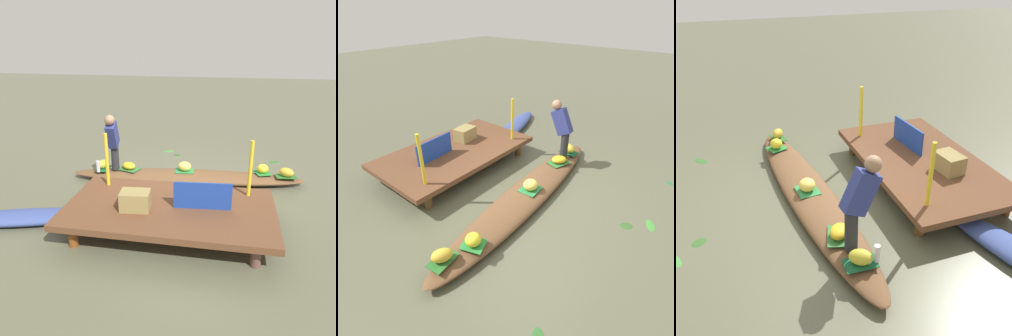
# 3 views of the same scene
# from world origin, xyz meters

# --- Properties ---
(canal_water) EXTENTS (40.00, 40.00, 0.00)m
(canal_water) POSITION_xyz_m (0.00, 0.00, 0.00)
(canal_water) COLOR #595A43
(canal_water) RESTS_ON ground
(dock_platform) EXTENTS (3.20, 1.80, 0.40)m
(dock_platform) POSITION_xyz_m (0.01, 1.92, 0.34)
(dock_platform) COLOR brown
(dock_platform) RESTS_ON ground
(vendor_boat) EXTENTS (4.83, 1.10, 0.22)m
(vendor_boat) POSITION_xyz_m (0.00, 0.00, 0.11)
(vendor_boat) COLOR brown
(vendor_boat) RESTS_ON ground
(moored_boat) EXTENTS (2.73, 1.23, 0.20)m
(moored_boat) POSITION_xyz_m (2.35, 2.17, 0.10)
(moored_boat) COLOR #3A4C8E
(moored_boat) RESTS_ON ground
(leaf_mat_0) EXTENTS (0.38, 0.40, 0.01)m
(leaf_mat_0) POSITION_xyz_m (-1.54, -0.21, 0.23)
(leaf_mat_0) COLOR #298336
(leaf_mat_0) RESTS_ON vendor_boat
(banana_bunch_0) EXTENTS (0.23, 0.22, 0.19)m
(banana_bunch_0) POSITION_xyz_m (-1.54, -0.21, 0.32)
(banana_bunch_0) COLOR yellow
(banana_bunch_0) RESTS_ON vendor_boat
(leaf_mat_1) EXTENTS (0.40, 0.35, 0.01)m
(leaf_mat_1) POSITION_xyz_m (0.05, -0.04, 0.23)
(leaf_mat_1) COLOR #2D8242
(leaf_mat_1) RESTS_ON vendor_boat
(banana_bunch_1) EXTENTS (0.32, 0.31, 0.20)m
(banana_bunch_1) POSITION_xyz_m (0.05, -0.04, 0.32)
(banana_bunch_1) COLOR #F9DD56
(banana_bunch_1) RESTS_ON vendor_boat
(leaf_mat_2) EXTENTS (0.43, 0.29, 0.01)m
(leaf_mat_2) POSITION_xyz_m (-1.99, -0.10, 0.23)
(leaf_mat_2) COLOR #286728
(leaf_mat_2) RESTS_ON vendor_boat
(banana_bunch_2) EXTENTS (0.34, 0.29, 0.18)m
(banana_bunch_2) POSITION_xyz_m (-1.99, -0.10, 0.32)
(banana_bunch_2) COLOR gold
(banana_bunch_2) RESTS_ON vendor_boat
(leaf_mat_3) EXTENTS (0.50, 0.42, 0.01)m
(leaf_mat_3) POSITION_xyz_m (1.22, 0.07, 0.23)
(leaf_mat_3) COLOR #317034
(leaf_mat_3) RESTS_ON vendor_boat
(banana_bunch_3) EXTENTS (0.39, 0.36, 0.14)m
(banana_bunch_3) POSITION_xyz_m (1.22, 0.07, 0.30)
(banana_bunch_3) COLOR yellow
(banana_bunch_3) RESTS_ON vendor_boat
(leaf_mat_4) EXTENTS (0.26, 0.40, 0.01)m
(leaf_mat_4) POSITION_xyz_m (1.77, 0.14, 0.23)
(leaf_mat_4) COLOR #175935
(leaf_mat_4) RESTS_ON vendor_boat
(banana_bunch_4) EXTENTS (0.30, 0.34, 0.19)m
(banana_bunch_4) POSITION_xyz_m (1.77, 0.14, 0.32)
(banana_bunch_4) COLOR gold
(banana_bunch_4) RESTS_ON vendor_boat
(vendor_person) EXTENTS (0.22, 0.49, 1.21)m
(vendor_person) POSITION_xyz_m (1.48, 0.22, 0.91)
(vendor_person) COLOR #28282D
(vendor_person) RESTS_ON vendor_boat
(water_bottle) EXTENTS (0.08, 0.08, 0.24)m
(water_bottle) POSITION_xyz_m (1.80, 0.33, 0.34)
(water_bottle) COLOR silver
(water_bottle) RESTS_ON vendor_boat
(market_banner) EXTENTS (0.87, 0.10, 0.42)m
(market_banner) POSITION_xyz_m (-0.49, 1.92, 0.61)
(market_banner) COLOR #1C3D9D
(market_banner) RESTS_ON dock_platform
(railing_post_west) EXTENTS (0.06, 0.06, 0.93)m
(railing_post_west) POSITION_xyz_m (-1.19, 1.32, 0.87)
(railing_post_west) COLOR yellow
(railing_post_west) RESTS_ON dock_platform
(railing_post_east) EXTENTS (0.06, 0.06, 0.93)m
(railing_post_east) POSITION_xyz_m (1.21, 1.32, 0.87)
(railing_post_east) COLOR yellow
(railing_post_east) RESTS_ON dock_platform
(produce_crate) EXTENTS (0.47, 0.36, 0.29)m
(produce_crate) POSITION_xyz_m (0.50, 2.11, 0.55)
(produce_crate) COLOR olive
(produce_crate) RESTS_ON dock_platform
(drifting_plant_0) EXTENTS (0.26, 0.26, 0.01)m
(drifting_plant_0) POSITION_xyz_m (0.47, -1.65, 0.00)
(drifting_plant_0) COLOR #325D26
(drifting_plant_0) RESTS_ON ground
(drifting_plant_1) EXTENTS (0.32, 0.25, 0.01)m
(drifting_plant_1) POSITION_xyz_m (0.73, -1.95, 0.00)
(drifting_plant_1) COLOR #408C34
(drifting_plant_1) RESTS_ON ground
(drifting_plant_3) EXTENTS (0.17, 0.20, 0.01)m
(drifting_plant_3) POSITION_xyz_m (2.26, -1.88, 0.00)
(drifting_plant_3) COLOR #2D673D
(drifting_plant_3) RESTS_ON ground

